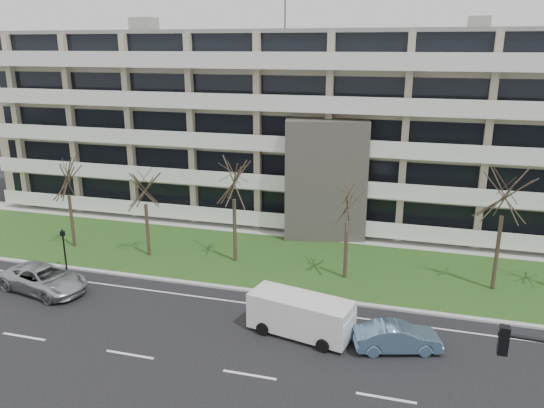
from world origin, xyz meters
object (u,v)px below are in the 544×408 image
(blue_sedan, at_px, (397,337))
(white_van, at_px, (302,313))
(pedestrian_signal, at_px, (64,244))
(silver_pickup, at_px, (44,279))

(blue_sedan, xyz_separation_m, white_van, (-4.74, 0.17, 0.53))
(white_van, bearing_deg, blue_sedan, 10.39)
(blue_sedan, distance_m, pedestrian_signal, 21.78)
(blue_sedan, bearing_deg, white_van, 71.10)
(blue_sedan, xyz_separation_m, pedestrian_signal, (-21.39, 3.95, 1.09))
(blue_sedan, bearing_deg, pedestrian_signal, 62.72)
(white_van, bearing_deg, silver_pickup, -170.11)
(silver_pickup, height_order, blue_sedan, silver_pickup)
(blue_sedan, relative_size, pedestrian_signal, 1.49)
(white_van, distance_m, pedestrian_signal, 17.09)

